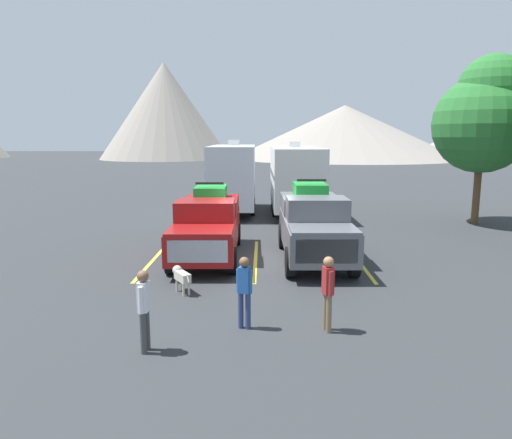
{
  "coord_description": "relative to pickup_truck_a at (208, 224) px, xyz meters",
  "views": [
    {
      "loc": [
        0.25,
        -15.52,
        4.12
      ],
      "look_at": [
        0.0,
        1.09,
        1.2
      ],
      "focal_mm": 33.2,
      "sensor_mm": 36.0,
      "label": 1
    }
  ],
  "objects": [
    {
      "name": "pickup_truck_b",
      "position": [
        3.62,
        -0.39,
        0.09
      ],
      "size": [
        2.24,
        5.57,
        2.66
      ],
      "color": "#595B60",
      "rests_on": "ground"
    },
    {
      "name": "camper_trailer_a",
      "position": [
        0.28,
        9.48,
        0.93
      ],
      "size": [
        2.41,
        7.91,
        3.94
      ],
      "color": "silver",
      "rests_on": "ground"
    },
    {
      "name": "pickup_truck_a",
      "position": [
        0.0,
        0.0,
        0.0
      ],
      "size": [
        2.23,
        5.85,
        2.5
      ],
      "color": "maroon",
      "rests_on": "ground"
    },
    {
      "name": "ground_plane",
      "position": [
        1.66,
        -0.55,
        -1.14
      ],
      "size": [
        240.0,
        240.0,
        0.0
      ],
      "primitive_type": "plane",
      "color": "#2D3033"
    },
    {
      "name": "dog",
      "position": [
        -0.28,
        -3.93,
        -0.68
      ],
      "size": [
        0.59,
        0.79,
        0.68
      ],
      "color": "beige",
      "rests_on": "ground"
    },
    {
      "name": "lot_stripe_c",
      "position": [
        5.12,
        -0.46,
        -1.14
      ],
      "size": [
        0.12,
        5.5,
        0.01
      ],
      "primitive_type": "cube",
      "color": "gold",
      "rests_on": "ground"
    },
    {
      "name": "person_c",
      "position": [
        -0.36,
        -7.5,
        -0.2
      ],
      "size": [
        0.23,
        0.36,
        1.63
      ],
      "color": "#3F3F42",
      "rests_on": "ground"
    },
    {
      "name": "lot_stripe_b",
      "position": [
        1.66,
        -0.46,
        -1.14
      ],
      "size": [
        0.12,
        5.5,
        0.01
      ],
      "primitive_type": "cube",
      "color": "gold",
      "rests_on": "ground"
    },
    {
      "name": "mountain_ridge",
      "position": [
        2.09,
        76.26,
        5.0
      ],
      "size": [
        139.72,
        44.53,
        17.56
      ],
      "color": "gray",
      "rests_on": "ground"
    },
    {
      "name": "camper_trailer_b",
      "position": [
        3.63,
        9.2,
        0.89
      ],
      "size": [
        2.58,
        8.6,
        3.85
      ],
      "color": "white",
      "rests_on": "ground"
    },
    {
      "name": "lot_stripe_a",
      "position": [
        -1.81,
        -0.46,
        -1.14
      ],
      "size": [
        0.12,
        5.5,
        0.01
      ],
      "primitive_type": "cube",
      "color": "gold",
      "rests_on": "ground"
    },
    {
      "name": "person_b",
      "position": [
        1.51,
        -6.34,
        -0.22
      ],
      "size": [
        0.34,
        0.24,
        1.6
      ],
      "color": "navy",
      "rests_on": "ground"
    },
    {
      "name": "tree_a",
      "position": [
        12.15,
        6.41,
        3.92
      ],
      "size": [
        4.5,
        4.5,
        7.82
      ],
      "color": "brown",
      "rests_on": "ground"
    },
    {
      "name": "person_a",
      "position": [
        3.28,
        -6.45,
        -0.19
      ],
      "size": [
        0.25,
        0.35,
        1.64
      ],
      "color": "#726047",
      "rests_on": "ground"
    }
  ]
}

